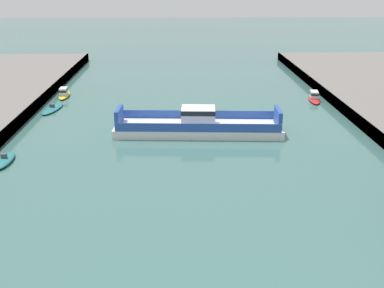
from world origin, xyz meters
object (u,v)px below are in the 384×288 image
object	(u,v)px
chain_ferry	(198,125)
moored_boat_near_right	(52,108)
moored_boat_far_right	(64,93)
moored_boat_near_left	(5,160)
moored_boat_far_left	(314,97)

from	to	relation	value
chain_ferry	moored_boat_near_right	size ratio (longest dim) A/B	3.20
moored_boat_far_right	moored_boat_near_left	bearing A→B (deg)	-89.93
chain_ferry	moored_boat_far_right	distance (m)	28.78
chain_ferry	moored_boat_far_right	size ratio (longest dim) A/B	3.77
chain_ferry	moored_boat_near_left	bearing A→B (deg)	-157.23
moored_boat_near_right	moored_boat_near_left	bearing A→B (deg)	-89.86
chain_ferry	moored_boat_far_left	size ratio (longest dim) A/B	3.61
moored_boat_near_right	moored_boat_far_left	bearing A→B (deg)	5.70
moored_boat_near_left	moored_boat_far_right	xyz separation A→B (m)	(-0.03, 28.02, 0.31)
chain_ferry	moored_boat_far_right	world-z (taller)	chain_ferry
chain_ferry	moored_boat_far_left	xyz separation A→B (m)	(19.62, 15.39, -0.49)
moored_boat_far_left	moored_boat_far_right	distance (m)	41.44
chain_ferry	moored_boat_far_right	xyz separation A→B (m)	(-21.67, 18.94, -0.45)
moored_boat_near_right	moored_boat_far_right	xyz separation A→B (m)	(0.01, 7.66, 0.38)
moored_boat_far_left	moored_boat_near_left	bearing A→B (deg)	-149.32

